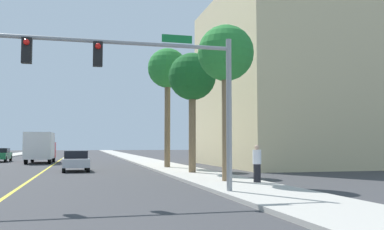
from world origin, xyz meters
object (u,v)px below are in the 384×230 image
at_px(palm_mid, 192,79).
at_px(pedestrian, 257,164).
at_px(traffic_signal_mast, 143,73).
at_px(car_green, 0,155).
at_px(palm_far, 168,70).
at_px(car_silver, 76,161).
at_px(delivery_truck, 40,147).
at_px(palm_near, 226,56).

height_order(palm_mid, pedestrian, palm_mid).
relative_size(traffic_signal_mast, car_green, 2.13).
distance_m(palm_far, car_silver, 9.37).
height_order(car_silver, pedestrian, pedestrian).
height_order(palm_mid, delivery_truck, palm_mid).
bearing_deg(traffic_signal_mast, palm_near, 42.44).
height_order(palm_far, delivery_truck, palm_far).
xyz_separation_m(traffic_signal_mast, palm_mid, (4.41, 10.29, 1.54)).
height_order(palm_near, pedestrian, palm_near).
relative_size(traffic_signal_mast, delivery_truck, 1.39).
distance_m(palm_mid, pedestrian, 8.82).
xyz_separation_m(car_green, pedestrian, (15.89, -30.77, 0.22)).
xyz_separation_m(palm_mid, delivery_truck, (-10.42, 19.29, -4.24)).
bearing_deg(car_green, palm_far, 129.28).
bearing_deg(delivery_truck, palm_mid, -61.02).
relative_size(traffic_signal_mast, car_silver, 2.52).
height_order(traffic_signal_mast, car_silver, traffic_signal_mast).
relative_size(palm_far, car_green, 1.93).
bearing_deg(car_silver, palm_mid, -39.44).
bearing_deg(traffic_signal_mast, palm_far, 76.11).
distance_m(traffic_signal_mast, delivery_truck, 30.31).
bearing_deg(car_green, delivery_truck, 135.47).
relative_size(palm_mid, car_silver, 1.86).
bearing_deg(pedestrian, delivery_truck, 144.60).
height_order(palm_mid, car_green, palm_mid).
bearing_deg(palm_far, car_green, 130.00).
bearing_deg(pedestrian, car_green, 148.48).
xyz_separation_m(traffic_signal_mast, delivery_truck, (-6.01, 29.59, -2.70)).
height_order(palm_near, palm_far, palm_far).
distance_m(palm_near, palm_far, 12.57).
bearing_deg(car_green, traffic_signal_mast, 106.36).
xyz_separation_m(car_silver, delivery_truck, (-3.57, 14.08, 0.86)).
distance_m(car_silver, pedestrian, 14.81).
xyz_separation_m(palm_near, pedestrian, (1.07, -1.04, -4.98)).
bearing_deg(palm_near, delivery_truck, 112.25).
bearing_deg(pedestrian, palm_near, 166.88).
distance_m(palm_mid, delivery_truck, 22.33).
distance_m(palm_far, car_green, 23.47).
height_order(traffic_signal_mast, palm_far, palm_far).
distance_m(palm_near, car_silver, 14.34).
xyz_separation_m(palm_mid, car_green, (-14.79, 23.49, -5.07)).
relative_size(palm_mid, delivery_truck, 1.02).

